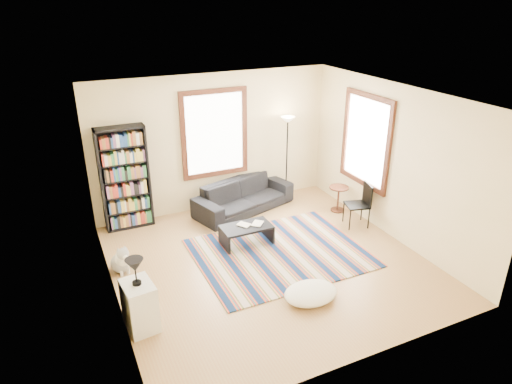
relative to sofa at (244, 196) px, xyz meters
name	(u,v)px	position (x,y,z in m)	size (l,w,h in m)	color
floor	(268,264)	(-0.44, -2.05, -0.36)	(5.00, 5.00, 0.10)	#9E7A48
ceiling	(271,94)	(-0.44, -2.05, 2.54)	(5.00, 5.00, 0.10)	white
wall_back	(214,142)	(-0.44, 0.50, 1.09)	(5.00, 0.10, 2.80)	beige
wall_front	(372,267)	(-0.44, -4.60, 1.09)	(5.00, 0.10, 2.80)	beige
wall_left	(102,217)	(-2.99, -2.05, 1.09)	(0.10, 5.00, 2.80)	beige
wall_right	(396,163)	(2.11, -2.05, 1.09)	(0.10, 5.00, 2.80)	beige
window_back	(215,134)	(-0.44, 0.42, 1.29)	(1.20, 0.06, 1.60)	white
window_right	(366,141)	(2.03, -1.25, 1.29)	(0.06, 1.20, 1.60)	white
rug	(279,253)	(-0.14, -1.88, -0.30)	(2.87, 2.30, 0.02)	#0D2145
sofa	(244,196)	(0.00, 0.00, 0.00)	(0.84, 2.15, 0.63)	black
bookshelf	(125,179)	(-2.31, 0.27, 0.69)	(0.90, 0.30, 2.00)	black
coffee_table	(246,235)	(-0.53, -1.33, -0.13)	(0.90, 0.50, 0.36)	black
book_a	(241,227)	(-0.63, -1.33, 0.06)	(0.23, 0.17, 0.02)	beige
book_b	(253,223)	(-0.38, -1.28, 0.06)	(0.18, 0.24, 0.02)	beige
floor_cushion	(311,293)	(-0.33, -3.23, -0.21)	(0.84, 0.63, 0.21)	white
floor_lamp	(287,159)	(1.06, 0.10, 0.62)	(0.30, 0.30, 1.86)	black
side_table	(338,199)	(1.76, -0.88, -0.04)	(0.40, 0.40, 0.54)	#481D12
folding_chair	(357,205)	(1.71, -1.56, 0.12)	(0.42, 0.40, 0.86)	black
white_cabinet	(140,306)	(-2.74, -2.79, 0.04)	(0.38, 0.50, 0.70)	white
table_lamp	(135,272)	(-2.74, -2.79, 0.58)	(0.24, 0.24, 0.38)	black
dog	(120,258)	(-2.76, -1.27, -0.07)	(0.35, 0.50, 0.50)	#ACACAC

